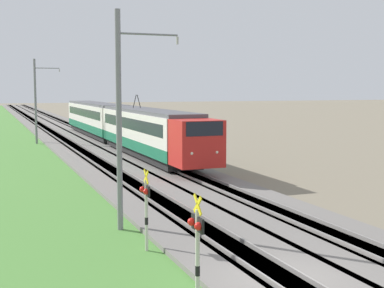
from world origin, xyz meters
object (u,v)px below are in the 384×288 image
Objects in this scene: passenger_train at (117,122)px; catenary_mast_near at (120,119)px; crossing_signal_aux at (146,203)px; catenary_mast_mid at (36,101)px; crossing_signal_near at (197,245)px.

passenger_train is 4.94× the size of catenary_mast_near.
catenary_mast_mid is (38.07, 0.10, 2.64)m from crossing_signal_aux.
catenary_mast_mid is at bearing -128.07° from passenger_train.
catenary_mast_near is (8.49, -0.22, 2.56)m from crossing_signal_near.
crossing_signal_aux is 38.16m from catenary_mast_mid.
passenger_train is at bearing -13.09° from catenary_mast_near.
catenary_mast_mid is at bearing -0.00° from catenary_mast_near.
passenger_train is at bearing -128.07° from catenary_mast_mid.
catenary_mast_near is at bearing -88.01° from crossing_signal_aux.
crossing_signal_near is at bearing 86.57° from crossing_signal_aux.
catenary_mast_mid is at bearing -89.84° from crossing_signal_aux.
catenary_mast_near is 35.05m from catenary_mast_mid.
crossing_signal_near is 0.37× the size of catenary_mast_mid.
crossing_signal_near is at bearing 178.49° from catenary_mast_near.
crossing_signal_near is 1.06× the size of crossing_signal_aux.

